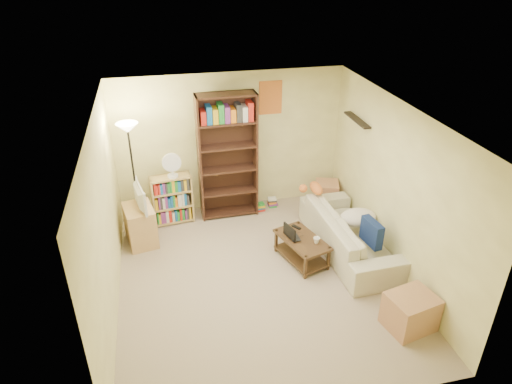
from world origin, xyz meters
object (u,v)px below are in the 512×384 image
tv_stand (140,225)px  end_cabinet (410,312)px  floor_lamp (130,148)px  short_bookshelf (172,199)px  side_table (326,194)px  tabby_cat (314,188)px  television (136,197)px  laptop (296,235)px  sofa (349,233)px  coffee_table (302,247)px  mug (316,240)px  tall_bookshelf (228,154)px  desk_fan (172,165)px

tv_stand → end_cabinet: (3.32, -2.69, -0.09)m
end_cabinet → floor_lamp: bearing=138.4°
short_bookshelf → side_table: short_bookshelf is taller
tabby_cat → side_table: size_ratio=1.07×
floor_lamp → end_cabinet: bearing=-41.6°
tv_stand → television: 0.53m
laptop → television: 2.57m
sofa → coffee_table: bearing=94.4°
mug → end_cabinet: 1.68m
coffee_table → mug: (0.17, -0.15, 0.19)m
end_cabinet → tabby_cat: bearing=99.3°
side_table → television: bearing=-171.7°
tabby_cat → mug: bearing=-106.3°
tall_bookshelf → end_cabinet: size_ratio=3.87×
tabby_cat → tv_stand: bearing=177.7°
tv_stand → short_bookshelf: short_bookshelf is taller
tabby_cat → short_bookshelf: bearing=164.4°
short_bookshelf → desk_fan: size_ratio=2.03×
mug → tall_bookshelf: bearing=119.7°
sofa → end_cabinet: (0.10, -1.74, -0.08)m
laptop → side_table: (1.05, 1.45, -0.18)m
desk_fan → tv_stand: bearing=-140.7°
coffee_table → mug: size_ratio=7.95×
tv_stand → tabby_cat: bearing=-13.5°
coffee_table → side_table: side_table is taller
sofa → tall_bookshelf: size_ratio=1.00×
tabby_cat → television: 2.90m
end_cabinet → side_table: bearing=88.7°
television → side_table: (3.39, 0.49, -0.62)m
coffee_table → laptop: (-0.07, 0.09, 0.16)m
tall_bookshelf → television: bearing=-160.6°
laptop → television: (-2.34, 0.96, 0.44)m
short_bookshelf → side_table: 2.84m
short_bookshelf → end_cabinet: short_bookshelf is taller
sofa → desk_fan: (-2.61, 1.44, 0.80)m
sofa → floor_lamp: floor_lamp is taller
mug → tv_stand: size_ratio=0.19×
laptop → side_table: side_table is taller
tv_stand → television: (0.00, 0.00, 0.53)m
tabby_cat → tv_stand: (-2.90, 0.12, -0.40)m
laptop → short_bookshelf: short_bookshelf is taller
tabby_cat → floor_lamp: 3.05m
tabby_cat → tall_bookshelf: (-1.34, 0.70, 0.45)m
television → end_cabinet: television is taller
television → desk_fan: desk_fan is taller
tall_bookshelf → side_table: tall_bookshelf is taller
mug → side_table: bearing=64.5°
mug → short_bookshelf: size_ratio=0.14×
side_table → mug: bearing=-115.5°
sofa → end_cabinet: sofa is taller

